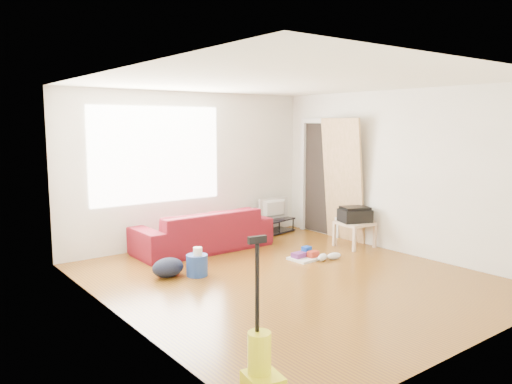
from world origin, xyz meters
TOP-DOWN VIEW (x-y plane):
  - room at (0.07, 0.15)m, footprint 4.51×5.01m
  - sofa at (-0.11, 1.95)m, footprint 2.19×0.86m
  - tv_stand at (1.61, 2.22)m, footprint 0.75×0.51m
  - tv at (1.61, 2.22)m, footprint 0.66×0.09m
  - side_table at (1.95, 0.63)m, footprint 0.53×0.53m
  - printer at (1.95, 0.63)m, footprint 0.57×0.51m
  - bucket at (-0.89, 0.83)m, footprint 0.36×0.36m
  - toilet_paper at (-0.89, 0.79)m, footprint 0.12×0.12m
  - cleaning_tray at (0.80, 0.56)m, footprint 0.47×0.38m
  - backpack at (-1.21, 1.02)m, footprint 0.54×0.49m
  - sneakers at (1.03, 0.32)m, footprint 0.45×0.23m
  - vacuum at (-2.00, -1.97)m, footprint 0.29×0.32m
  - door_panel at (2.13, 1.08)m, footprint 0.26×0.83m

SIDE VIEW (x-z plane):
  - sofa at x=-0.11m, z-range -0.32..0.32m
  - bucket at x=-0.89m, z-range -0.14..0.14m
  - backpack at x=-1.21m, z-range -0.12..0.12m
  - door_panel at x=2.13m, z-range -1.04..1.04m
  - cleaning_tray at x=0.80m, z-range -0.03..0.13m
  - sneakers at x=1.03m, z-range 0.00..0.10m
  - tv_stand at x=1.61m, z-range 0.01..0.26m
  - toilet_paper at x=-0.89m, z-range 0.14..0.25m
  - vacuum at x=-2.00m, z-range -0.37..0.81m
  - side_table at x=1.95m, z-range 0.14..0.55m
  - tv at x=1.61m, z-range 0.26..0.64m
  - printer at x=1.95m, z-range 0.41..0.66m
  - room at x=0.07m, z-range 0.00..2.51m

